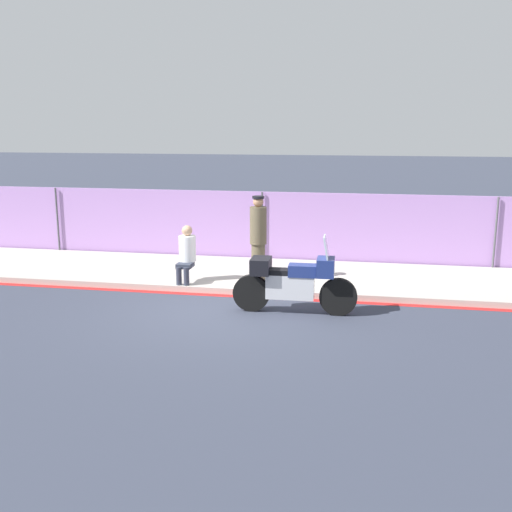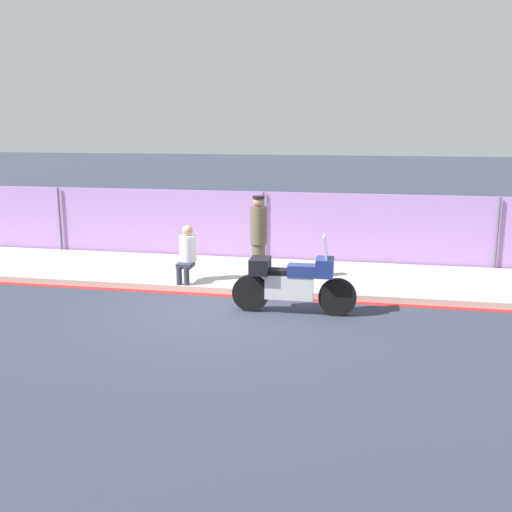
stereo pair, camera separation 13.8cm
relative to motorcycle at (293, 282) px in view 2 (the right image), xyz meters
The scene contains 7 objects.
ground_plane 1.44m from the motorcycle, behind, with size 120.00×120.00×0.00m, color #333847.
sidewalk 2.88m from the motorcycle, 117.48° to the left, with size 42.02×3.05×0.13m.
curb_paint_stripe 1.69m from the motorcycle, 145.62° to the left, with size 42.02×0.18×0.01m.
storefront_fence 4.33m from the motorcycle, 107.55° to the left, with size 39.92×0.17×1.83m.
motorcycle is the anchor object (origin of this frame).
officer_standing 2.15m from the motorcycle, 118.74° to the left, with size 0.37×0.37×1.86m.
person_seated_on_curb 2.89m from the motorcycle, 150.52° to the left, with size 0.37×0.64×1.23m.
Camera 2 is at (2.73, -10.73, 3.50)m, focal length 42.00 mm.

